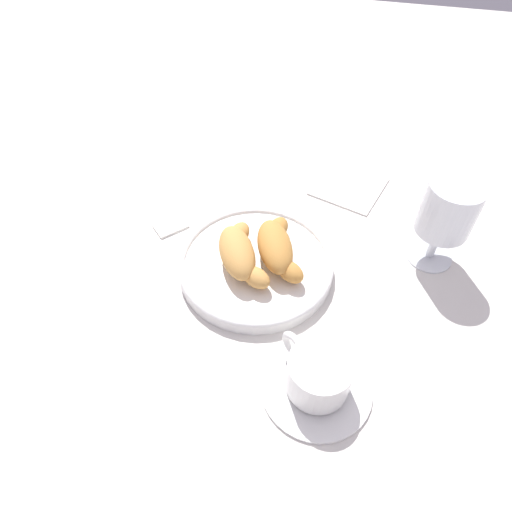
{
  "coord_description": "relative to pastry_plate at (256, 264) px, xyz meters",
  "views": [
    {
      "loc": [
        0.42,
        0.09,
        0.53
      ],
      "look_at": [
        -0.0,
        -0.01,
        0.03
      ],
      "focal_mm": 32.17,
      "sensor_mm": 36.0,
      "label": 1
    }
  ],
  "objects": [
    {
      "name": "ground_plane",
      "position": [
        0.0,
        0.01,
        -0.01
      ],
      "size": [
        2.2,
        2.2,
        0.0
      ],
      "primitive_type": "plane",
      "color": "silver"
    },
    {
      "name": "pastry_plate",
      "position": [
        0.0,
        0.0,
        0.0
      ],
      "size": [
        0.23,
        0.23,
        0.02
      ],
      "color": "white",
      "rests_on": "ground_plane"
    },
    {
      "name": "folded_napkin",
      "position": [
        -0.22,
        0.12,
        -0.01
      ],
      "size": [
        0.14,
        0.14,
        0.01
      ],
      "primitive_type": "cube",
      "rotation": [
        0.0,
        0.0,
        -0.31
      ],
      "color": "silver",
      "rests_on": "ground_plane"
    },
    {
      "name": "juice_glass_left",
      "position": [
        -0.08,
        0.25,
        0.08
      ],
      "size": [
        0.08,
        0.08,
        0.14
      ],
      "color": "white",
      "rests_on": "ground_plane"
    },
    {
      "name": "croissant_small",
      "position": [
        -0.01,
        0.03,
        0.03
      ],
      "size": [
        0.13,
        0.1,
        0.04
      ],
      "color": "#CC893D",
      "rests_on": "pastry_plate"
    },
    {
      "name": "sugar_packet",
      "position": [
        -0.06,
        -0.15,
        -0.01
      ],
      "size": [
        0.06,
        0.06,
        0.01
      ],
      "primitive_type": "cube",
      "rotation": [
        0.0,
        0.0,
        -0.77
      ],
      "color": "white",
      "rests_on": "ground_plane"
    },
    {
      "name": "croissant_large",
      "position": [
        0.01,
        -0.02,
        0.03
      ],
      "size": [
        0.12,
        0.1,
        0.04
      ],
      "color": "#D6994C",
      "rests_on": "pastry_plate"
    },
    {
      "name": "coffee_cup_near",
      "position": [
        0.17,
        0.11,
        0.01
      ],
      "size": [
        0.14,
        0.14,
        0.06
      ],
      "color": "white",
      "rests_on": "ground_plane"
    }
  ]
}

